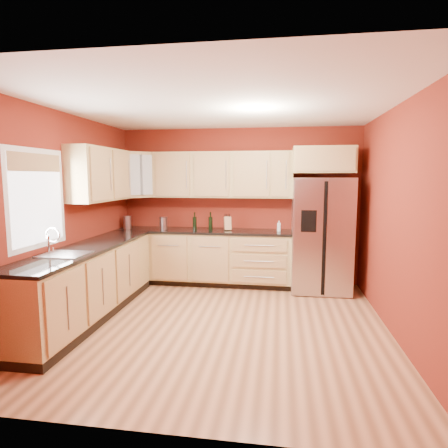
{
  "coord_description": "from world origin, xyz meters",
  "views": [
    {
      "loc": [
        0.71,
        -4.33,
        1.79
      ],
      "look_at": [
        -0.08,
        0.9,
        1.12
      ],
      "focal_mm": 30.0,
      "sensor_mm": 36.0,
      "label": 1
    }
  ],
  "objects_px": {
    "canister_left": "(163,223)",
    "wine_bottle_a": "(195,221)",
    "refrigerator": "(321,235)",
    "soap_dispenser": "(279,226)",
    "knife_block": "(228,223)"
  },
  "relations": [
    {
      "from": "canister_left",
      "to": "wine_bottle_a",
      "type": "distance_m",
      "value": 0.52
    },
    {
      "from": "refrigerator",
      "to": "soap_dispenser",
      "type": "height_order",
      "value": "refrigerator"
    },
    {
      "from": "knife_block",
      "to": "canister_left",
      "type": "bearing_deg",
      "value": 167.14
    },
    {
      "from": "knife_block",
      "to": "soap_dispenser",
      "type": "distance_m",
      "value": 0.84
    },
    {
      "from": "soap_dispenser",
      "to": "refrigerator",
      "type": "bearing_deg",
      "value": -7.06
    },
    {
      "from": "wine_bottle_a",
      "to": "refrigerator",
      "type": "bearing_deg",
      "value": -2.47
    },
    {
      "from": "refrigerator",
      "to": "knife_block",
      "type": "height_order",
      "value": "refrigerator"
    },
    {
      "from": "canister_left",
      "to": "knife_block",
      "type": "height_order",
      "value": "knife_block"
    },
    {
      "from": "refrigerator",
      "to": "knife_block",
      "type": "bearing_deg",
      "value": 176.63
    },
    {
      "from": "canister_left",
      "to": "soap_dispenser",
      "type": "bearing_deg",
      "value": 2.28
    },
    {
      "from": "soap_dispenser",
      "to": "knife_block",
      "type": "bearing_deg",
      "value": 179.54
    },
    {
      "from": "refrigerator",
      "to": "wine_bottle_a",
      "type": "relative_size",
      "value": 6.14
    },
    {
      "from": "canister_left",
      "to": "knife_block",
      "type": "xyz_separation_m",
      "value": [
        1.07,
        0.08,
        0.01
      ]
    },
    {
      "from": "soap_dispenser",
      "to": "wine_bottle_a",
      "type": "bearing_deg",
      "value": 179.72
    },
    {
      "from": "canister_left",
      "to": "wine_bottle_a",
      "type": "relative_size",
      "value": 0.71
    }
  ]
}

